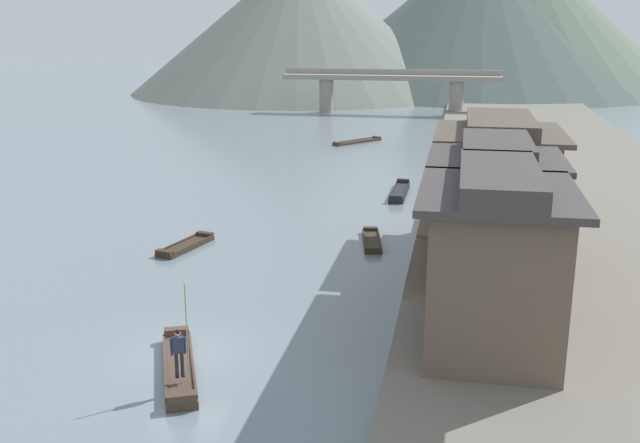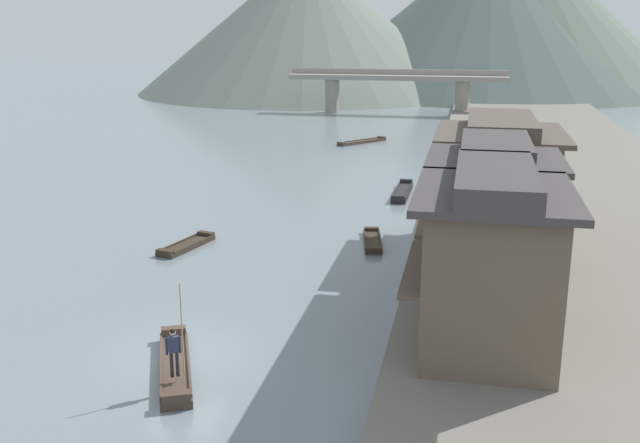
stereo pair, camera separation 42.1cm
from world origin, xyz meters
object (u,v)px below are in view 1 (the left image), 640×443
at_px(boat_moored_second, 400,192).
at_px(boat_moored_far, 357,142).
at_px(boat_foreground_poled, 179,368).
at_px(boat_moored_nearest, 186,246).
at_px(stone_bridge, 391,85).
at_px(house_waterfront_nearest, 494,260).
at_px(boat_moored_third, 372,241).
at_px(house_waterfront_tall, 496,179).
at_px(house_waterfront_second, 492,215).
at_px(boatman_person, 179,347).

xyz_separation_m(boat_moored_second, boat_moored_far, (-5.94, 21.23, -0.06)).
bearing_deg(boat_foreground_poled, boat_moored_second, 79.81).
relative_size(boat_moored_nearest, stone_bridge, 0.15).
bearing_deg(boat_moored_nearest, house_waterfront_nearest, -34.37).
bearing_deg(boat_moored_nearest, boat_moored_third, 16.19).
height_order(boat_moored_second, house_waterfront_tall, house_waterfront_tall).
relative_size(boat_moored_nearest, house_waterfront_second, 0.65).
bearing_deg(stone_bridge, house_waterfront_nearest, -81.54).
distance_m(boat_foreground_poled, house_waterfront_nearest, 11.05).
bearing_deg(stone_bridge, boat_foreground_poled, -89.81).
bearing_deg(boat_moored_third, house_waterfront_nearest, -66.52).
xyz_separation_m(boat_moored_third, house_waterfront_nearest, (5.61, -12.92, 3.51)).
distance_m(boat_moored_second, boat_moored_far, 22.05).
height_order(boat_moored_second, house_waterfront_second, house_waterfront_second).
distance_m(boat_moored_nearest, house_waterfront_second, 16.04).
relative_size(boat_moored_far, house_waterfront_nearest, 0.75).
xyz_separation_m(boat_foreground_poled, boat_moored_nearest, (-4.85, 13.12, -0.04)).
xyz_separation_m(boat_foreground_poled, boat_moored_third, (4.48, 15.83, -0.05)).
bearing_deg(stone_bridge, boat_moored_far, -91.84).
relative_size(boatman_person, boat_moored_far, 0.60).
bearing_deg(house_waterfront_nearest, boat_moored_third, 113.48).
relative_size(boat_foreground_poled, house_waterfront_second, 0.85).
bearing_deg(boat_moored_nearest, boat_moored_second, 55.60).
distance_m(boat_moored_far, house_waterfront_nearest, 47.18).
distance_m(boat_moored_nearest, boat_moored_far, 35.71).
height_order(boatman_person, house_waterfront_nearest, house_waterfront_nearest).
height_order(boatman_person, boat_moored_far, boatman_person).
height_order(house_waterfront_nearest, house_waterfront_second, same).
height_order(boat_moored_nearest, boat_moored_far, boat_moored_nearest).
xyz_separation_m(boat_moored_second, house_waterfront_second, (5.31, -18.47, 3.46)).
bearing_deg(boat_moored_second, boat_moored_nearest, -124.40).
bearing_deg(boat_moored_far, house_waterfront_nearest, -76.35).
xyz_separation_m(boat_moored_third, stone_bridge, (-4.72, 56.59, 3.57)).
xyz_separation_m(boat_foreground_poled, house_waterfront_nearest, (10.09, 2.90, 3.46)).
relative_size(boat_moored_third, house_waterfront_nearest, 0.60).
height_order(boat_moored_third, house_waterfront_second, house_waterfront_second).
bearing_deg(house_waterfront_nearest, house_waterfront_second, 88.62).
height_order(boat_moored_far, house_waterfront_tall, house_waterfront_tall).
distance_m(boatman_person, house_waterfront_nearest, 10.60).
bearing_deg(boat_moored_second, boat_moored_third, -92.23).
xyz_separation_m(boatman_person, boat_moored_second, (4.36, 28.64, -1.37)).
bearing_deg(boat_foreground_poled, house_waterfront_nearest, 16.04).
height_order(boat_foreground_poled, house_waterfront_tall, house_waterfront_tall).
height_order(house_waterfront_tall, stone_bridge, house_waterfront_tall).
height_order(boat_moored_third, house_waterfront_tall, house_waterfront_tall).
relative_size(boat_foreground_poled, boat_moored_second, 0.94).
bearing_deg(boatman_person, boat_moored_nearest, 110.65).
distance_m(boatman_person, house_waterfront_tall, 20.30).
relative_size(boatman_person, house_waterfront_second, 0.50).
distance_m(boat_moored_nearest, stone_bridge, 59.58).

